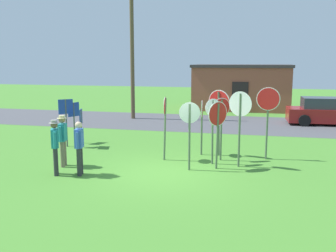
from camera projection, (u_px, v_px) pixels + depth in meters
ground_plane at (164, 173)px, 12.30m from camera, size 80.00×80.00×0.00m
street_asphalt at (208, 123)px, 22.27m from camera, size 60.00×6.40×0.01m
building_background at (242, 87)px, 28.52m from camera, size 7.01×4.42×3.25m
utility_pole at (132, 42)px, 23.23m from camera, size 1.80×0.24×8.92m
parked_car_on_street at (326, 112)px, 21.64m from camera, size 4.38×2.18×1.51m
stop_sign_rear_left at (189, 125)px, 12.45m from camera, size 0.66×0.16×2.23m
stop_sign_rear_right at (219, 110)px, 14.33m from camera, size 0.83×0.41×2.48m
stop_sign_leaning_right at (268, 110)px, 13.83m from camera, size 0.84×0.15×2.61m
stop_sign_center_cluster at (165, 118)px, 13.73m from camera, size 0.13×0.63×2.28m
stop_sign_nearest at (202, 119)px, 14.54m from camera, size 0.13×0.64×2.08m
stop_sign_leaning_left at (240, 115)px, 12.81m from camera, size 0.75×0.35×2.54m
stop_sign_far_back at (218, 123)px, 12.60m from camera, size 0.55×0.64×2.24m
stop_sign_tallest at (221, 119)px, 13.71m from camera, size 0.55×0.37×2.25m
stop_sign_low_front at (213, 121)px, 13.23m from camera, size 0.47×0.42×2.27m
person_in_blue at (55, 144)px, 12.00m from camera, size 0.37×0.51×1.74m
person_near_signs at (79, 145)px, 11.99m from camera, size 0.30×0.56×1.69m
person_on_left at (63, 138)px, 12.99m from camera, size 0.32×0.56×1.74m
info_panel_leftmost at (74, 115)px, 16.71m from camera, size 0.26×0.56×1.76m
info_panel_middle at (81, 121)px, 15.88m from camera, size 0.19×0.58×1.58m
info_panel_rightmost at (66, 114)px, 15.93m from camera, size 0.46×0.42×1.97m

